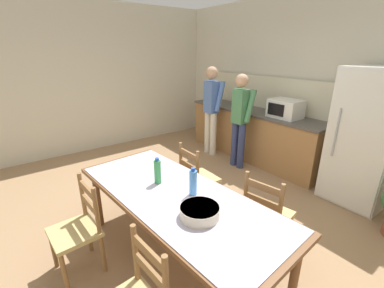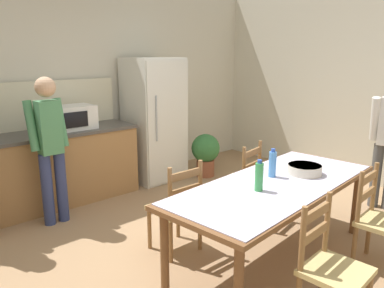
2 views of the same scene
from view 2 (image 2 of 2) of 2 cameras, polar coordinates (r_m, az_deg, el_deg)
The scene contains 17 objects.
ground_plane at distance 3.72m, azimuth 2.42°, elevation -16.66°, with size 8.32×8.32×0.00m, color #9E7A56.
wall_back at distance 5.46m, azimuth -17.50°, elevation 8.53°, with size 6.52×0.12×2.90m, color beige.
wall_right at distance 5.98m, azimuth 25.84°, elevation 8.21°, with size 0.12×5.20×2.90m, color beige.
kitchen_counter at distance 4.92m, azimuth -24.24°, elevation -4.19°, with size 2.86×0.66×0.94m.
counter_splashback at distance 5.05m, azimuth -26.15°, elevation 5.00°, with size 2.82×0.03×0.60m, color beige.
refrigerator at distance 5.62m, azimuth -5.77°, elevation 3.66°, with size 0.75×0.73×1.82m.
microwave at distance 4.99m, azimuth -17.64°, elevation 3.90°, with size 0.50×0.39×0.30m.
dining_table at distance 3.48m, azimuth 12.64°, elevation -6.81°, with size 2.34×1.11×0.75m.
bottle_near_centre at distance 3.19m, azimuth 10.18°, elevation -4.89°, with size 0.07×0.07×0.27m.
bottle_off_centre at distance 3.57m, azimuth 12.16°, elevation -2.97°, with size 0.07×0.07×0.27m.
serving_bowl at distance 3.75m, azimuth 16.79°, elevation -3.64°, with size 0.32×0.32×0.09m.
chair_side_near_right at distance 3.74m, azimuth 26.71°, elevation -10.42°, with size 0.45×0.43×0.91m.
chair_side_far_left at distance 3.62m, azimuth -2.32°, elevation -9.71°, with size 0.43×0.41×0.91m.
chair_side_near_left at distance 2.87m, azimuth 20.39°, elevation -17.30°, with size 0.45×0.43×0.91m.
chair_side_far_right at distance 4.35m, azimuth 7.46°, elevation -5.72°, with size 0.49×0.47×0.91m.
person_at_counter at distance 4.35m, azimuth -20.82°, elevation 0.09°, with size 0.41×0.28×1.64m.
potted_plant at distance 5.82m, azimuth 2.07°, elevation -1.22°, with size 0.44×0.44×0.67m.
Camera 2 is at (-2.25, -2.29, 1.87)m, focal length 35.00 mm.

